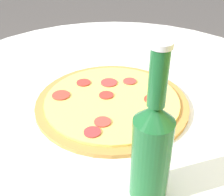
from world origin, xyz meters
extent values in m
cylinder|color=silver|center=(0.00, 0.00, 0.35)|extent=(0.09, 0.09, 0.66)
cylinder|color=silver|center=(0.00, 0.00, 0.70)|extent=(1.08, 1.08, 0.02)
cylinder|color=#B77F3D|center=(0.04, 0.01, 0.71)|extent=(0.37, 0.37, 0.01)
cylinder|color=#EACC60|center=(0.04, 0.01, 0.72)|extent=(0.33, 0.33, 0.01)
cylinder|color=#A33B34|center=(-0.05, 0.02, 0.73)|extent=(0.04, 0.04, 0.00)
cylinder|color=#B43F34|center=(0.13, 0.02, 0.73)|extent=(0.04, 0.04, 0.00)
cylinder|color=#AB3834|center=(-0.03, -0.03, 0.73)|extent=(0.04, 0.04, 0.00)
cylinder|color=#A63626|center=(0.01, 0.10, 0.73)|extent=(0.04, 0.04, 0.00)
cylinder|color=#AD332C|center=(0.00, -0.09, 0.73)|extent=(0.04, 0.04, 0.00)
cylinder|color=#A43233|center=(0.17, 0.02, 0.73)|extent=(0.04, 0.04, 0.00)
cylinder|color=#B03D2F|center=(0.08, -0.12, 0.73)|extent=(0.04, 0.04, 0.00)
cylinder|color=#A7322A|center=(0.03, -0.01, 0.73)|extent=(0.04, 0.04, 0.00)
cylinder|color=#195628|center=(0.26, 0.17, 0.79)|extent=(0.06, 0.06, 0.16)
cone|color=#195628|center=(0.26, 0.17, 0.88)|extent=(0.06, 0.06, 0.03)
cylinder|color=#195628|center=(0.26, 0.17, 0.94)|extent=(0.03, 0.03, 0.09)
cylinder|color=silver|center=(0.26, 0.17, 0.99)|extent=(0.03, 0.03, 0.01)
camera|label=1|loc=(0.62, 0.25, 1.15)|focal=50.00mm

